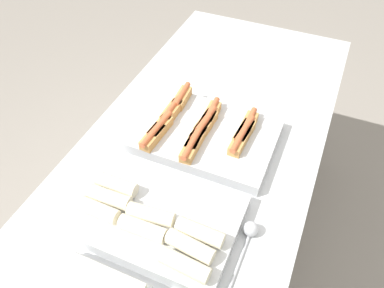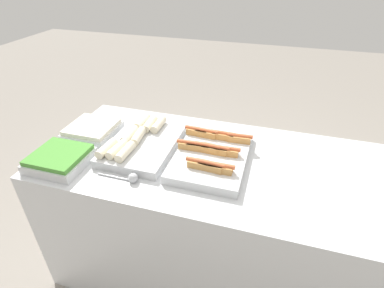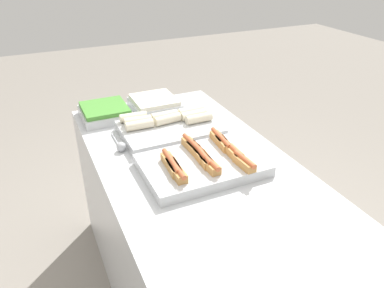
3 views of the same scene
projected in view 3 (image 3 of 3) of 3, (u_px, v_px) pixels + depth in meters
counter at (202, 245)px, 1.90m from camera, size 1.88×0.88×0.89m
tray_hotdogs at (203, 163)px, 1.69m from camera, size 0.39×0.54×0.10m
tray_wraps at (169, 127)px, 2.01m from camera, size 0.36×0.51×0.10m
tray_side_front at (105, 112)px, 2.18m from camera, size 0.28×0.27×0.07m
tray_side_back at (154, 104)px, 2.30m from camera, size 0.28×0.27×0.07m
serving_spoon_near at (120, 146)px, 1.86m from camera, size 0.22×0.05×0.05m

